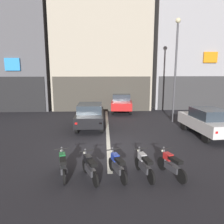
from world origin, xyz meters
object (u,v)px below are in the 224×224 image
object	(u,v)px
motorcycle_black_row_left_mid	(90,167)
motorcycle_silver_row_right_mid	(144,165)
car_red_down_street	(121,102)
motorcycle_blue_row_centre	(117,165)
car_white_parked_kerbside	(207,121)
street_lamp	(176,61)
motorcycle_green_row_leftmost	(63,165)
motorcycle_red_row_rightmost	(171,164)
car_black_crossing_near	(90,115)

from	to	relation	value
motorcycle_black_row_left_mid	motorcycle_silver_row_right_mid	size ratio (longest dim) A/B	0.96
car_red_down_street	motorcycle_blue_row_centre	distance (m)	12.56
car_white_parked_kerbside	street_lamp	size ratio (longest dim) A/B	0.58
car_white_parked_kerbside	motorcycle_black_row_left_mid	xyz separation A→B (m)	(-6.60, -5.01, -0.43)
car_red_down_street	motorcycle_green_row_leftmost	world-z (taller)	car_red_down_street
car_red_down_street	car_white_parked_kerbside	bearing A→B (deg)	-59.54
street_lamp	motorcycle_blue_row_centre	distance (m)	10.38
motorcycle_green_row_leftmost	street_lamp	bearing A→B (deg)	51.20
car_red_down_street	motorcycle_blue_row_centre	xyz separation A→B (m)	(-1.14, -12.50, -0.43)
motorcycle_black_row_left_mid	motorcycle_blue_row_centre	size ratio (longest dim) A/B	0.98
car_white_parked_kerbside	motorcycle_red_row_rightmost	size ratio (longest dim) A/B	2.68
street_lamp	motorcycle_blue_row_centre	size ratio (longest dim) A/B	4.58
motorcycle_green_row_leftmost	motorcycle_silver_row_right_mid	xyz separation A→B (m)	(2.98, -0.09, 0.00)
motorcycle_blue_row_centre	motorcycle_black_row_left_mid	bearing A→B (deg)	-173.83
car_black_crossing_near	motorcycle_black_row_left_mid	distance (m)	7.06
motorcycle_silver_row_right_mid	street_lamp	bearing A→B (deg)	66.33
car_black_crossing_near	motorcycle_blue_row_centre	world-z (taller)	car_black_crossing_near
street_lamp	motorcycle_silver_row_right_mid	distance (m)	9.95
street_lamp	motorcycle_black_row_left_mid	xyz separation A→B (m)	(-5.66, -8.49, -3.96)
car_red_down_street	street_lamp	size ratio (longest dim) A/B	0.57
car_white_parked_kerbside	motorcycle_green_row_leftmost	distance (m)	8.99
street_lamp	motorcycle_red_row_rightmost	xyz separation A→B (m)	(-2.67, -8.39, -3.96)
car_white_parked_kerbside	street_lamp	xyz separation A→B (m)	(-0.95, 3.48, 3.53)
street_lamp	motorcycle_black_row_left_mid	size ratio (longest dim) A/B	4.66
car_white_parked_kerbside	motorcycle_blue_row_centre	distance (m)	7.46
car_red_down_street	motorcycle_black_row_left_mid	xyz separation A→B (m)	(-2.13, -12.61, -0.43)
street_lamp	motorcycle_green_row_leftmost	world-z (taller)	street_lamp
motorcycle_black_row_left_mid	motorcycle_silver_row_right_mid	bearing A→B (deg)	3.60
motorcycle_black_row_left_mid	motorcycle_red_row_rightmost	size ratio (longest dim) A/B	0.99
street_lamp	motorcycle_red_row_rightmost	world-z (taller)	street_lamp
motorcycle_black_row_left_mid	motorcycle_silver_row_right_mid	world-z (taller)	same
car_red_down_street	motorcycle_black_row_left_mid	world-z (taller)	car_red_down_street
motorcycle_black_row_left_mid	car_black_crossing_near	bearing A→B (deg)	93.24
car_white_parked_kerbside	motorcycle_green_row_leftmost	world-z (taller)	car_white_parked_kerbside
street_lamp	motorcycle_silver_row_right_mid	size ratio (longest dim) A/B	4.48
car_white_parked_kerbside	motorcycle_black_row_left_mid	world-z (taller)	car_white_parked_kerbside
street_lamp	motorcycle_green_row_leftmost	size ratio (longest dim) A/B	4.47
car_red_down_street	motorcycle_red_row_rightmost	world-z (taller)	car_red_down_street
car_black_crossing_near	motorcycle_blue_row_centre	distance (m)	7.08
motorcycle_green_row_leftmost	car_white_parked_kerbside	bearing A→B (deg)	32.23
motorcycle_green_row_leftmost	motorcycle_black_row_left_mid	size ratio (longest dim) A/B	1.04
motorcycle_green_row_leftmost	motorcycle_red_row_rightmost	xyz separation A→B (m)	(3.98, -0.12, 0.00)
motorcycle_green_row_leftmost	motorcycle_blue_row_centre	world-z (taller)	same
car_black_crossing_near	car_red_down_street	distance (m)	6.12
motorcycle_black_row_left_mid	motorcycle_red_row_rightmost	bearing A→B (deg)	1.91
motorcycle_green_row_leftmost	motorcycle_black_row_left_mid	world-z (taller)	same
car_red_down_street	street_lamp	bearing A→B (deg)	-49.45
car_black_crossing_near	motorcycle_red_row_rightmost	size ratio (longest dim) A/B	2.59
motorcycle_green_row_leftmost	motorcycle_blue_row_centre	size ratio (longest dim) A/B	1.02
motorcycle_black_row_left_mid	car_red_down_street	bearing A→B (deg)	80.40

